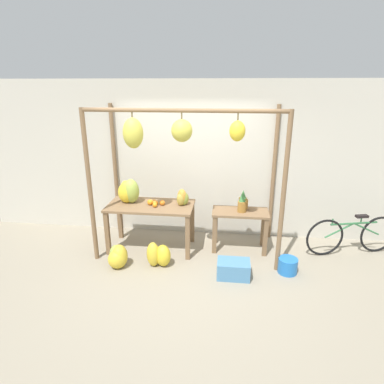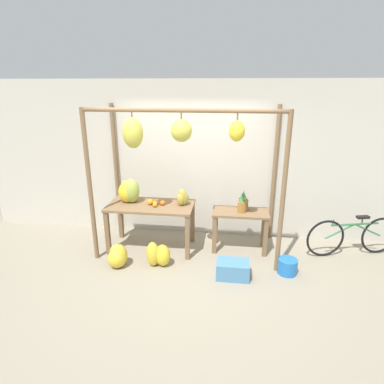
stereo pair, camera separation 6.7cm
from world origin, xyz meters
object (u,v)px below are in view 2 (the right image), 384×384
parked_bicycle (353,236)px  pineapple_cluster (243,203)px  banana_pile_ground_right (158,255)px  papaya_pile (183,198)px  fruit_crate_white (233,269)px  blue_bucket (287,266)px  banana_pile_on_table (129,191)px  banana_pile_ground_left (118,256)px  orange_pile (156,203)px

parked_bicycle → pineapple_cluster: bearing=179.7°
pineapple_cluster → parked_bicycle: 1.88m
pineapple_cluster → banana_pile_ground_right: size_ratio=0.69×
papaya_pile → pineapple_cluster: bearing=8.1°
fruit_crate_white → blue_bucket: fruit_crate_white is taller
banana_pile_on_table → pineapple_cluster: banana_pile_on_table is taller
banana_pile_ground_right → banana_pile_ground_left: bearing=-171.6°
banana_pile_ground_right → blue_bucket: 1.97m
pineapple_cluster → fruit_crate_white: 1.18m
pineapple_cluster → banana_pile_ground_left: 2.19m
banana_pile_on_table → orange_pile: 0.51m
banana_pile_ground_right → fruit_crate_white: 1.17m
blue_bucket → papaya_pile: size_ratio=1.05×
banana_pile_ground_right → fruit_crate_white: (1.16, -0.17, -0.06)m
fruit_crate_white → banana_pile_ground_right: bearing=171.6°
blue_bucket → parked_bicycle: (1.13, 0.72, 0.22)m
banana_pile_ground_right → papaya_pile: size_ratio=1.71×
orange_pile → banana_pile_ground_left: size_ratio=0.75×
fruit_crate_white → blue_bucket: bearing=14.2°
parked_bicycle → banana_pile_on_table: bearing=-178.1°
banana_pile_on_table → banana_pile_ground_left: size_ratio=1.04×
banana_pile_ground_right → blue_bucket: (1.97, 0.03, -0.07)m
banana_pile_ground_left → papaya_pile: (0.92, 0.72, 0.75)m
banana_pile_on_table → fruit_crate_white: (1.79, -0.80, -0.86)m
orange_pile → fruit_crate_white: size_ratio=0.63×
banana_pile_ground_left → papaya_pile: papaya_pile is taller
banana_pile_on_table → blue_bucket: 2.81m
orange_pile → banana_pile_ground_left: orange_pile is taller
pineapple_cluster → parked_bicycle: pineapple_cluster is taller
orange_pile → parked_bicycle: (3.26, 0.20, -0.50)m
banana_pile_on_table → papaya_pile: banana_pile_on_table is taller
orange_pile → blue_bucket: bearing=-13.8°
banana_pile_on_table → fruit_crate_white: size_ratio=0.87×
fruit_crate_white → papaya_pile: papaya_pile is taller
banana_pile_on_table → parked_bicycle: bearing=1.9°
blue_bucket → parked_bicycle: parked_bicycle is taller
banana_pile_on_table → banana_pile_ground_right: 1.20m
pineapple_cluster → banana_pile_ground_right: (-1.29, -0.76, -0.64)m
orange_pile → fruit_crate_white: (1.31, -0.73, -0.71)m
pineapple_cluster → papaya_pile: size_ratio=1.18×
orange_pile → pineapple_cluster: (1.44, 0.21, -0.01)m
pineapple_cluster → banana_pile_ground_right: bearing=-149.3°
pineapple_cluster → parked_bicycle: bearing=-0.3°
fruit_crate_white → papaya_pile: bearing=137.3°
pineapple_cluster → blue_bucket: size_ratio=1.13×
pineapple_cluster → blue_bucket: pineapple_cluster is taller
banana_pile_on_table → banana_pile_ground_left: bearing=-89.2°
orange_pile → papaya_pile: (0.45, 0.07, 0.08)m
fruit_crate_white → banana_pile_on_table: bearing=155.9°
papaya_pile → banana_pile_ground_right: bearing=-115.4°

